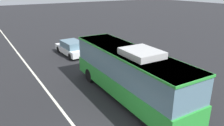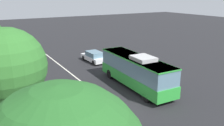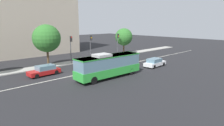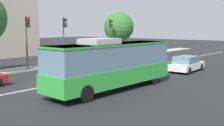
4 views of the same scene
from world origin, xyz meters
TOP-DOWN VIEW (x-y plane):
  - transit_bus at (3.14, -4.19)m, footprint 10.08×2.86m
  - sedan_white at (13.57, -4.67)m, footprint 4.57×1.97m

SIDE VIEW (x-z plane):
  - sedan_white at x=13.57m, z-range -0.01..1.46m
  - transit_bus at x=3.14m, z-range 0.08..3.54m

